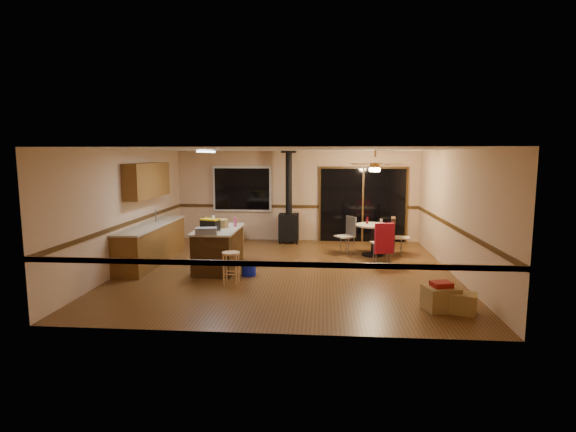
# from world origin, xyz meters

# --- Properties ---
(floor) EXTENTS (7.00, 7.00, 0.00)m
(floor) POSITION_xyz_m (0.00, 0.00, 0.00)
(floor) COLOR brown
(floor) RESTS_ON ground
(ceiling) EXTENTS (7.00, 7.00, 0.00)m
(ceiling) POSITION_xyz_m (0.00, 0.00, 2.60)
(ceiling) COLOR silver
(ceiling) RESTS_ON ground
(wall_back) EXTENTS (7.00, 0.00, 7.00)m
(wall_back) POSITION_xyz_m (0.00, 3.50, 1.30)
(wall_back) COLOR tan
(wall_back) RESTS_ON ground
(wall_front) EXTENTS (7.00, 0.00, 7.00)m
(wall_front) POSITION_xyz_m (0.00, -3.50, 1.30)
(wall_front) COLOR tan
(wall_front) RESTS_ON ground
(wall_left) EXTENTS (0.00, 7.00, 7.00)m
(wall_left) POSITION_xyz_m (-3.50, 0.00, 1.30)
(wall_left) COLOR tan
(wall_left) RESTS_ON ground
(wall_right) EXTENTS (0.00, 7.00, 7.00)m
(wall_right) POSITION_xyz_m (3.50, 0.00, 1.30)
(wall_right) COLOR tan
(wall_right) RESTS_ON ground
(chair_rail) EXTENTS (7.00, 7.00, 0.08)m
(chair_rail) POSITION_xyz_m (0.00, 0.00, 1.00)
(chair_rail) COLOR #422A10
(chair_rail) RESTS_ON ground
(window) EXTENTS (1.72, 0.10, 1.32)m
(window) POSITION_xyz_m (-1.60, 3.45, 1.50)
(window) COLOR black
(window) RESTS_ON ground
(sliding_door) EXTENTS (2.52, 0.10, 2.10)m
(sliding_door) POSITION_xyz_m (1.90, 3.45, 1.05)
(sliding_door) COLOR black
(sliding_door) RESTS_ON ground
(lower_cabinets) EXTENTS (0.60, 3.00, 0.86)m
(lower_cabinets) POSITION_xyz_m (-3.20, 0.50, 0.43)
(lower_cabinets) COLOR brown
(lower_cabinets) RESTS_ON ground
(countertop) EXTENTS (0.64, 3.04, 0.04)m
(countertop) POSITION_xyz_m (-3.20, 0.50, 0.88)
(countertop) COLOR #BEB193
(countertop) RESTS_ON lower_cabinets
(upper_cabinets) EXTENTS (0.35, 2.00, 0.80)m
(upper_cabinets) POSITION_xyz_m (-3.33, 0.70, 1.90)
(upper_cabinets) COLOR brown
(upper_cabinets) RESTS_ON ground
(kitchen_island) EXTENTS (0.88, 1.68, 0.90)m
(kitchen_island) POSITION_xyz_m (-1.50, 0.00, 0.45)
(kitchen_island) COLOR #35210D
(kitchen_island) RESTS_ON ground
(wood_stove) EXTENTS (0.55, 0.50, 2.52)m
(wood_stove) POSITION_xyz_m (-0.20, 3.05, 0.73)
(wood_stove) COLOR black
(wood_stove) RESTS_ON ground
(ceiling_fan) EXTENTS (0.24, 0.24, 0.55)m
(ceiling_fan) POSITION_xyz_m (2.02, 1.63, 2.21)
(ceiling_fan) COLOR brown
(ceiling_fan) RESTS_ON ceiling
(fluorescent_strip) EXTENTS (0.10, 1.20, 0.04)m
(fluorescent_strip) POSITION_xyz_m (-1.80, 0.30, 2.56)
(fluorescent_strip) COLOR white
(fluorescent_strip) RESTS_ON ceiling
(toolbox_grey) EXTENTS (0.47, 0.32, 0.13)m
(toolbox_grey) POSITION_xyz_m (-1.58, -0.71, 0.97)
(toolbox_grey) COLOR slate
(toolbox_grey) RESTS_ON kitchen_island
(toolbox_black) EXTENTS (0.44, 0.33, 0.22)m
(toolbox_black) POSITION_xyz_m (-1.62, -0.24, 1.01)
(toolbox_black) COLOR black
(toolbox_black) RESTS_ON kitchen_island
(toolbox_yellow_lid) EXTENTS (0.44, 0.33, 0.03)m
(toolbox_yellow_lid) POSITION_xyz_m (-1.62, -0.24, 1.13)
(toolbox_yellow_lid) COLOR gold
(toolbox_yellow_lid) RESTS_ON toolbox_black
(box_on_island) EXTENTS (0.21, 0.28, 0.18)m
(box_on_island) POSITION_xyz_m (-1.45, 0.16, 0.99)
(box_on_island) COLOR olive
(box_on_island) RESTS_ON kitchen_island
(bottle_dark) EXTENTS (0.08, 0.08, 0.25)m
(bottle_dark) POSITION_xyz_m (-1.82, 0.02, 1.02)
(bottle_dark) COLOR black
(bottle_dark) RESTS_ON kitchen_island
(bottle_pink) EXTENTS (0.08, 0.08, 0.21)m
(bottle_pink) POSITION_xyz_m (-1.18, 0.29, 1.00)
(bottle_pink) COLOR #D84C8C
(bottle_pink) RESTS_ON kitchen_island
(bottle_white) EXTENTS (0.08, 0.08, 0.20)m
(bottle_white) POSITION_xyz_m (-1.76, 0.62, 1.00)
(bottle_white) COLOR white
(bottle_white) RESTS_ON kitchen_island
(bar_stool) EXTENTS (0.42, 0.42, 0.63)m
(bar_stool) POSITION_xyz_m (-0.99, -1.13, 0.32)
(bar_stool) COLOR tan
(bar_stool) RESTS_ON floor
(blue_bucket) EXTENTS (0.36, 0.36, 0.25)m
(blue_bucket) POSITION_xyz_m (-0.76, -0.48, 0.13)
(blue_bucket) COLOR #0D1BBA
(blue_bucket) RESTS_ON floor
(dining_table) EXTENTS (0.88, 0.88, 0.78)m
(dining_table) POSITION_xyz_m (2.02, 1.63, 0.53)
(dining_table) COLOR black
(dining_table) RESTS_ON ground
(glass_red) EXTENTS (0.08, 0.08, 0.17)m
(glass_red) POSITION_xyz_m (1.87, 1.73, 0.87)
(glass_red) COLOR #590C14
(glass_red) RESTS_ON dining_table
(glass_cream) EXTENTS (0.07, 0.07, 0.14)m
(glass_cream) POSITION_xyz_m (2.20, 1.58, 0.85)
(glass_cream) COLOR beige
(glass_cream) RESTS_ON dining_table
(chair_left) EXTENTS (0.56, 0.56, 0.51)m
(chair_left) POSITION_xyz_m (1.41, 1.78, 0.59)
(chair_left) COLOR tan
(chair_left) RESTS_ON ground
(chair_near) EXTENTS (0.52, 0.55, 0.70)m
(chair_near) POSITION_xyz_m (2.16, 0.75, 0.60)
(chair_near) COLOR tan
(chair_near) RESTS_ON ground
(chair_right) EXTENTS (0.51, 0.48, 0.70)m
(chair_right) POSITION_xyz_m (2.54, 1.70, 0.60)
(chair_right) COLOR tan
(chair_right) RESTS_ON ground
(box_under_window) EXTENTS (0.60, 0.54, 0.40)m
(box_under_window) POSITION_xyz_m (-1.79, 3.10, 0.20)
(box_under_window) COLOR olive
(box_under_window) RESTS_ON floor
(box_corner_a) EXTENTS (0.60, 0.54, 0.39)m
(box_corner_a) POSITION_xyz_m (2.69, -2.31, 0.19)
(box_corner_a) COLOR olive
(box_corner_a) RESTS_ON floor
(box_corner_b) EXTENTS (0.50, 0.46, 0.32)m
(box_corner_b) POSITION_xyz_m (3.00, -2.43, 0.16)
(box_corner_b) COLOR olive
(box_corner_b) RESTS_ON floor
(box_small_red) EXTENTS (0.36, 0.32, 0.08)m
(box_small_red) POSITION_xyz_m (2.69, -2.31, 0.43)
(box_small_red) COLOR maroon
(box_small_red) RESTS_ON box_corner_a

